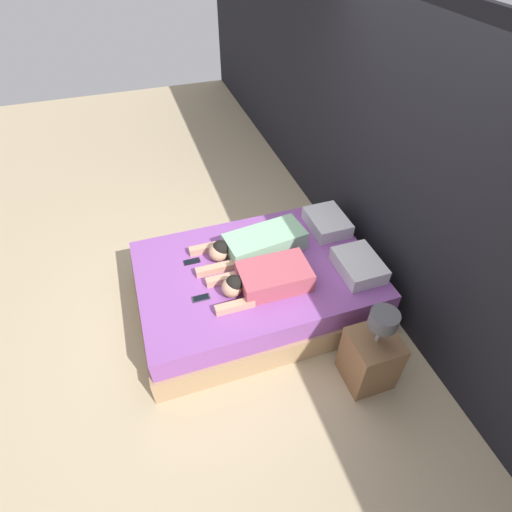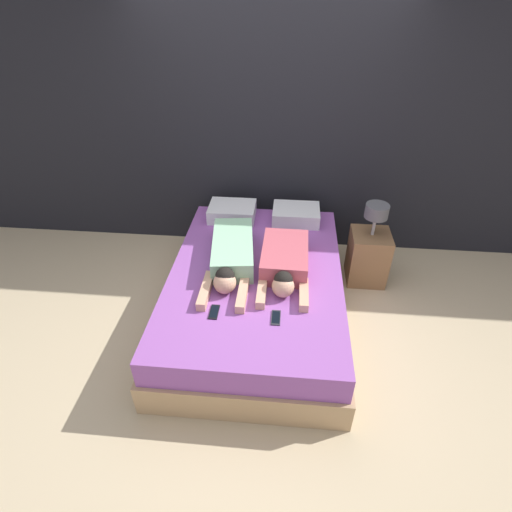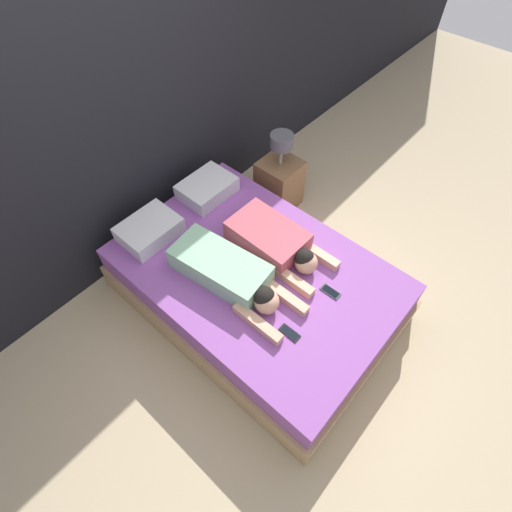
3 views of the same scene
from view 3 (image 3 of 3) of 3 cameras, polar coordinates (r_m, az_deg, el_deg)
name	(u,v)px [view 3 (image 3 of 3)]	position (r m, az deg, el deg)	size (l,w,h in m)	color
ground_plane	(256,301)	(3.51, 0.00, -6.47)	(12.00, 12.00, 0.00)	tan
wall_back	(129,114)	(3.27, -17.63, 18.77)	(12.00, 0.06, 2.60)	black
bed	(256,286)	(3.30, 0.00, -4.27)	(1.51, 2.21, 0.50)	tan
pillow_head_left	(150,230)	(3.35, -14.97, 3.65)	(0.47, 0.35, 0.14)	silver
pillow_head_right	(207,188)	(3.60, -7.00, 9.60)	(0.47, 0.35, 0.14)	silver
person_left	(230,274)	(2.95, -3.72, -2.58)	(0.43, 1.10, 0.21)	#8CBF99
person_right	(276,242)	(3.13, 2.82, 2.00)	(0.40, 0.88, 0.20)	#B24C59
cell_phone_left	(290,333)	(2.80, 4.82, -10.88)	(0.07, 0.15, 0.01)	black
cell_phone_right	(330,292)	(3.01, 10.58, -5.02)	(0.07, 0.15, 0.01)	#2D2D33
nightstand	(279,181)	(4.05, 3.35, 10.63)	(0.37, 0.37, 0.85)	brown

